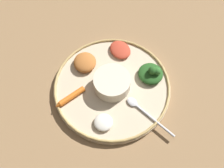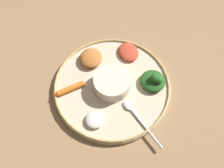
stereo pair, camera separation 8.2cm
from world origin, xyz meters
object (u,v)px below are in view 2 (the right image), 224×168
Objects in this scene: greens_pile at (153,81)px; spoon at (136,116)px; center_bowl at (112,83)px; carrot_near_spoon at (69,89)px.

spoon is at bearing 87.09° from greens_pile.
spoon is at bearing 148.99° from center_bowl.
greens_pile is at bearing -150.72° from carrot_near_spoon.
greens_pile is 1.17× the size of carrot_near_spoon.
center_bowl is 0.12m from greens_pile.
center_bowl is 0.13m from carrot_near_spoon.
spoon is 0.21m from carrot_near_spoon.
spoon is (-0.10, 0.06, -0.02)m from center_bowl.
carrot_near_spoon is (0.22, 0.12, -0.01)m from greens_pile.
greens_pile is at bearing -151.43° from center_bowl.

